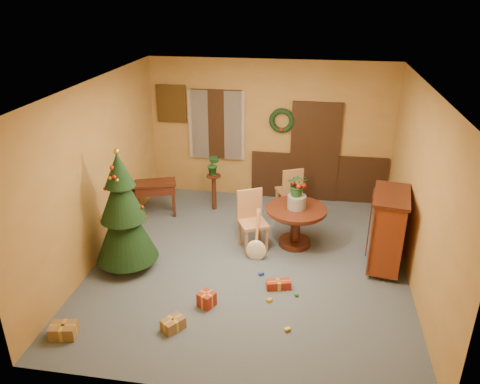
% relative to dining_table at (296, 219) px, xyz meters
% --- Properties ---
extents(room_envelope, '(5.50, 5.50, 5.50)m').
position_rel_dining_table_xyz_m(room_envelope, '(-0.49, 2.00, 0.61)').
color(room_envelope, '#384152').
rests_on(room_envelope, ground).
extents(dining_table, '(1.05, 1.05, 0.72)m').
position_rel_dining_table_xyz_m(dining_table, '(0.00, 0.00, 0.00)').
color(dining_table, '#33130B').
rests_on(dining_table, floor).
extents(urn, '(0.32, 0.32, 0.23)m').
position_rel_dining_table_xyz_m(urn, '(0.00, 0.00, 0.33)').
color(urn, slate).
rests_on(urn, dining_table).
extents(centerpiece_plant, '(0.37, 0.32, 0.41)m').
position_rel_dining_table_xyz_m(centerpiece_plant, '(0.00, 0.00, 0.65)').
color(centerpiece_plant, '#1E4C23').
rests_on(centerpiece_plant, urn).
extents(chair_near, '(0.60, 0.60, 1.03)m').
position_rel_dining_table_xyz_m(chair_near, '(-0.75, -0.16, 0.05)').
color(chair_near, '#A77442').
rests_on(chair_near, floor).
extents(chair_far, '(0.57, 0.57, 0.98)m').
position_rel_dining_table_xyz_m(chair_far, '(-0.18, 1.25, 0.02)').
color(chair_far, '#A77442').
rests_on(chair_far, floor).
extents(guitar, '(0.48, 0.60, 0.79)m').
position_rel_dining_table_xyz_m(guitar, '(-0.61, -0.58, -0.10)').
color(guitar, '#F4EBCC').
rests_on(guitar, floor).
extents(plant_stand, '(0.29, 0.29, 0.74)m').
position_rel_dining_table_xyz_m(plant_stand, '(-1.70, 1.19, -0.04)').
color(plant_stand, '#33130B').
rests_on(plant_stand, floor).
extents(stand_plant, '(0.30, 0.27, 0.44)m').
position_rel_dining_table_xyz_m(stand_plant, '(-1.70, 1.19, 0.46)').
color(stand_plant, '#19471E').
rests_on(stand_plant, plant_stand).
extents(christmas_tree, '(0.98, 0.98, 2.02)m').
position_rel_dining_table_xyz_m(christmas_tree, '(-2.63, -1.13, 0.46)').
color(christmas_tree, '#382111').
rests_on(christmas_tree, floor).
extents(writing_desk, '(0.89, 0.65, 0.72)m').
position_rel_dining_table_xyz_m(writing_desk, '(-2.78, 0.73, 0.04)').
color(writing_desk, '#33130B').
rests_on(writing_desk, floor).
extents(sideboard, '(0.68, 1.08, 1.29)m').
position_rel_dining_table_xyz_m(sideboard, '(1.46, -0.46, 0.19)').
color(sideboard, '#62260B').
rests_on(sideboard, floor).
extents(gift_a, '(0.37, 0.30, 0.18)m').
position_rel_dining_table_xyz_m(gift_a, '(-2.84, -2.85, -0.41)').
color(gift_a, olive).
rests_on(gift_a, floor).
extents(gift_b, '(0.28, 0.28, 0.21)m').
position_rel_dining_table_xyz_m(gift_b, '(-1.15, -1.93, -0.40)').
color(gift_b, maroon).
rests_on(gift_b, floor).
extents(gift_c, '(0.34, 0.35, 0.16)m').
position_rel_dining_table_xyz_m(gift_c, '(-1.48, -2.48, -0.43)').
color(gift_c, olive).
rests_on(gift_c, floor).
extents(gift_d, '(0.39, 0.24, 0.13)m').
position_rel_dining_table_xyz_m(gift_d, '(-0.17, -1.35, -0.44)').
color(gift_d, maroon).
rests_on(gift_d, floor).
extents(toy_a, '(0.09, 0.09, 0.05)m').
position_rel_dining_table_xyz_m(toy_a, '(-0.47, -1.05, -0.48)').
color(toy_a, '#2540A0').
rests_on(toy_a, floor).
extents(toy_b, '(0.06, 0.06, 0.06)m').
position_rel_dining_table_xyz_m(toy_b, '(0.11, -1.51, -0.47)').
color(toy_b, green).
rests_on(toy_b, floor).
extents(toy_c, '(0.09, 0.09, 0.05)m').
position_rel_dining_table_xyz_m(toy_c, '(-0.27, -1.70, -0.48)').
color(toy_c, '#BA9223').
rests_on(toy_c, floor).
extents(toy_d, '(0.06, 0.06, 0.06)m').
position_rel_dining_table_xyz_m(toy_d, '(-0.21, -1.19, -0.47)').
color(toy_d, '#AD1B0B').
rests_on(toy_d, floor).
extents(toy_e, '(0.09, 0.09, 0.05)m').
position_rel_dining_table_xyz_m(toy_e, '(0.03, -2.29, -0.48)').
color(toy_e, gold).
rests_on(toy_e, floor).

